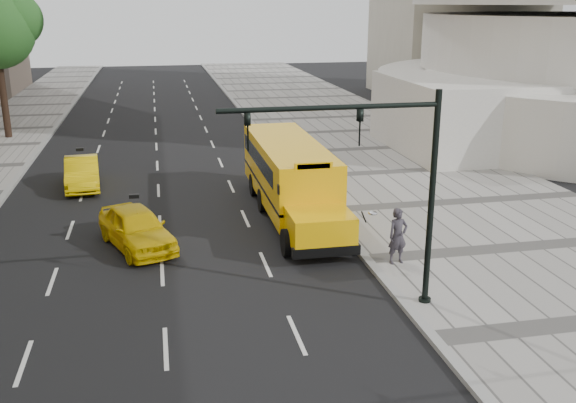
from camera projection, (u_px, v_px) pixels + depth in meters
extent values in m
plane|color=black|center=(185.00, 222.00, 26.26)|extent=(140.00, 140.00, 0.00)
cube|color=gray|center=(456.00, 203.00, 28.55)|extent=(12.00, 140.00, 0.15)
cube|color=gray|center=(326.00, 212.00, 27.40)|extent=(0.30, 140.00, 0.15)
cube|color=silver|center=(462.00, 115.00, 38.24)|extent=(8.00, 10.00, 4.40)
cylinder|color=black|center=(3.00, 92.00, 41.36)|extent=(0.44, 0.44, 6.22)
sphere|color=#1D4B19|center=(15.00, 19.00, 40.54)|extent=(3.43, 3.43, 3.43)
cube|color=#FFB806|center=(288.00, 170.00, 27.36)|extent=(2.50, 9.00, 2.45)
cube|color=#FFB806|center=(320.00, 227.00, 22.41)|extent=(2.20, 2.00, 1.10)
cube|color=black|center=(326.00, 251.00, 21.75)|extent=(2.38, 0.25, 0.35)
cube|color=black|center=(288.00, 182.00, 27.51)|extent=(2.52, 9.00, 0.12)
cube|color=black|center=(313.00, 188.00, 23.06)|extent=(2.05, 0.10, 0.90)
cube|color=black|center=(286.00, 157.00, 27.68)|extent=(2.52, 7.50, 0.70)
cube|color=#FFB806|center=(313.00, 166.00, 22.82)|extent=(1.40, 0.12, 0.28)
ellipsoid|color=silver|center=(375.00, 215.00, 21.16)|extent=(0.32, 0.32, 0.14)
cylinder|color=black|center=(366.00, 219.00, 21.38)|extent=(0.36, 0.47, 0.58)
cylinder|color=black|center=(287.00, 243.00, 22.65)|extent=(0.30, 1.00, 1.00)
cylinder|color=black|center=(348.00, 238.00, 23.09)|extent=(0.30, 1.00, 1.00)
cylinder|color=black|center=(262.00, 200.00, 27.52)|extent=(0.30, 1.00, 1.00)
cylinder|color=black|center=(314.00, 197.00, 27.95)|extent=(0.30, 1.00, 1.00)
cylinder|color=black|center=(254.00, 185.00, 29.86)|extent=(0.30, 1.00, 1.00)
cylinder|color=black|center=(301.00, 182.00, 30.29)|extent=(0.30, 1.00, 1.00)
imported|color=#E3BA05|center=(136.00, 228.00, 23.38)|extent=(3.27, 4.82, 1.52)
imported|color=#E3BA05|center=(82.00, 173.00, 31.04)|extent=(1.96, 4.58, 1.47)
imported|color=#332F37|center=(398.00, 236.00, 21.53)|extent=(0.78, 0.58, 1.93)
cylinder|color=black|center=(431.00, 203.00, 18.12)|extent=(0.18, 0.18, 6.40)
cylinder|color=black|center=(424.00, 302.00, 19.03)|extent=(0.36, 0.36, 0.25)
cylinder|color=black|center=(331.00, 108.00, 16.71)|extent=(6.00, 0.14, 0.14)
imported|color=black|center=(360.00, 127.00, 17.02)|extent=(0.16, 0.20, 1.00)
imported|color=black|center=(248.00, 132.00, 16.45)|extent=(0.16, 0.20, 1.00)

